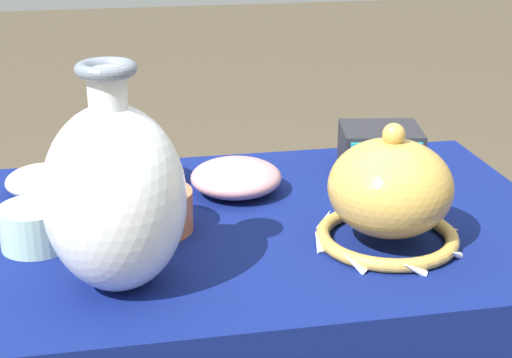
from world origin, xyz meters
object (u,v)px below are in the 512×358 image
at_px(pot_squat_celadon, 36,226).
at_px(vase_tall_bulbous, 115,196).
at_px(vase_dome_bell, 390,196).
at_px(bowl_shallow_rose, 236,177).
at_px(pot_squat_terracotta, 152,211).
at_px(bowl_shallow_ivory, 43,181).
at_px(pot_squat_cobalt, 144,171).
at_px(mosaic_tile_box, 380,149).

bearing_deg(pot_squat_celadon, vase_tall_bulbous, -51.01).
relative_size(vase_dome_bell, bowl_shallow_rose, 1.43).
distance_m(bowl_shallow_rose, pot_squat_terracotta, 0.21).
distance_m(vase_tall_bulbous, vase_dome_bell, 0.42).
bearing_deg(pot_squat_terracotta, vase_dome_bell, -18.20).
bearing_deg(pot_squat_celadon, bowl_shallow_ivory, 91.01).
xyz_separation_m(bowl_shallow_ivory, bowl_shallow_rose, (0.34, -0.06, 0.00)).
distance_m(vase_tall_bulbous, pot_squat_celadon, 0.22).
bearing_deg(pot_squat_celadon, bowl_shallow_rose, 24.84).
bearing_deg(bowl_shallow_rose, vase_tall_bulbous, -125.04).
distance_m(pot_squat_terracotta, pot_squat_cobalt, 0.21).
distance_m(vase_dome_bell, pot_squat_celadon, 0.55).
xyz_separation_m(vase_dome_bell, bowl_shallow_rose, (-0.20, 0.25, -0.05)).
relative_size(vase_tall_bulbous, pot_squat_cobalt, 2.39).
xyz_separation_m(mosaic_tile_box, bowl_shallow_rose, (-0.30, -0.06, -0.01)).
relative_size(bowl_shallow_ivory, pot_squat_cobalt, 0.99).
bearing_deg(vase_dome_bell, pot_squat_celadon, 170.32).
height_order(vase_tall_bulbous, pot_squat_celadon, vase_tall_bulbous).
relative_size(vase_tall_bulbous, bowl_shallow_rose, 1.94).
relative_size(pot_squat_celadon, bowl_shallow_rose, 0.68).
distance_m(mosaic_tile_box, bowl_shallow_ivory, 0.64).
bearing_deg(vase_dome_bell, pot_squat_terracotta, 161.80).
height_order(vase_dome_bell, pot_squat_terracotta, vase_dome_bell).
height_order(pot_squat_celadon, pot_squat_cobalt, pot_squat_celadon).
relative_size(pot_squat_terracotta, pot_squat_cobalt, 0.98).
height_order(vase_tall_bulbous, bowl_shallow_rose, vase_tall_bulbous).
xyz_separation_m(mosaic_tile_box, pot_squat_celadon, (-0.64, -0.22, -0.01)).
distance_m(vase_tall_bulbous, pot_squat_terracotta, 0.21).
bearing_deg(pot_squat_terracotta, bowl_shallow_rose, 39.58).
bearing_deg(pot_squat_cobalt, mosaic_tile_box, -1.82).
bearing_deg(bowl_shallow_rose, mosaic_tile_box, 12.32).
bearing_deg(bowl_shallow_ivory, pot_squat_celadon, -88.99).
height_order(bowl_shallow_rose, pot_squat_terracotta, pot_squat_terracotta).
bearing_deg(vase_tall_bulbous, vase_dome_bell, 8.23).
relative_size(vase_dome_bell, pot_squat_cobalt, 1.76).
xyz_separation_m(bowl_shallow_ivory, pot_squat_terracotta, (0.18, -0.19, 0.01)).
distance_m(pot_squat_celadon, pot_squat_cobalt, 0.30).
bearing_deg(vase_dome_bell, mosaic_tile_box, 72.83).
relative_size(vase_dome_bell, pot_squat_terracotta, 1.79).
height_order(vase_dome_bell, pot_squat_cobalt, vase_dome_bell).
distance_m(bowl_shallow_ivory, pot_squat_terracotta, 0.27).
bearing_deg(vase_tall_bulbous, bowl_shallow_rose, 54.96).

